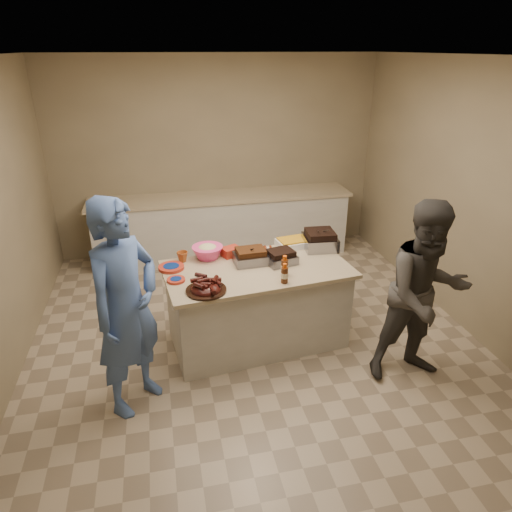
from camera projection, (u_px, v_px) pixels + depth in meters
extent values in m
cube|color=#47230F|center=(251.00, 263.00, 4.46)|extent=(0.33, 0.26, 0.10)
cube|color=black|center=(281.00, 263.00, 4.47)|extent=(0.33, 0.29, 0.08)
cube|color=gray|center=(319.00, 248.00, 4.80)|extent=(0.36, 0.36, 0.13)
cylinder|color=silver|center=(261.00, 254.00, 4.67)|extent=(0.34, 0.34, 0.05)
cube|color=gold|center=(293.00, 246.00, 4.84)|extent=(0.36, 0.29, 0.09)
cylinder|color=#44200D|center=(284.00, 283.00, 4.10)|extent=(0.07, 0.07, 0.19)
cylinder|color=#44200D|center=(284.00, 275.00, 4.23)|extent=(0.07, 0.07, 0.20)
cylinder|color=orange|center=(248.00, 266.00, 4.40)|extent=(0.04, 0.04, 0.11)
imported|color=silver|center=(252.00, 261.00, 4.51)|extent=(0.14, 0.06, 0.14)
cylinder|color=#A72A1A|center=(171.00, 269.00, 4.35)|extent=(0.27, 0.27, 0.03)
cylinder|color=#A72A1A|center=(176.00, 281.00, 4.12)|extent=(0.18, 0.18, 0.02)
imported|color=#9A4C1E|center=(183.00, 261.00, 4.50)|extent=(0.12, 0.11, 0.11)
cube|color=#A72A1A|center=(231.00, 256.00, 4.62)|extent=(0.22, 0.19, 0.09)
imported|color=#4969AB|center=(139.00, 399.00, 3.93)|extent=(1.79, 1.71, 0.44)
imported|color=#44413D|center=(411.00, 372.00, 4.26)|extent=(0.82, 1.68, 0.63)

